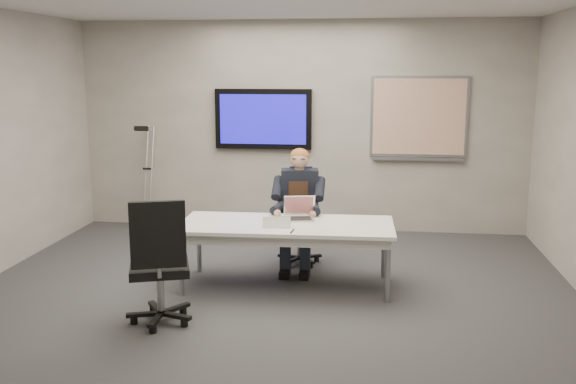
# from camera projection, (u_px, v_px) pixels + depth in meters

# --- Properties ---
(floor) EXTENTS (6.00, 6.00, 0.02)m
(floor) POSITION_uv_depth(u_px,v_px,m) (265.00, 307.00, 5.93)
(floor) COLOR #323235
(floor) RESTS_ON ground
(wall_back) EXTENTS (6.00, 0.02, 2.80)m
(wall_back) POSITION_uv_depth(u_px,v_px,m) (301.00, 127.00, 8.58)
(wall_back) COLOR gray
(wall_back) RESTS_ON ground
(wall_front) EXTENTS (6.00, 0.02, 2.80)m
(wall_front) POSITION_uv_depth(u_px,v_px,m) (148.00, 253.00, 2.74)
(wall_front) COLOR gray
(wall_front) RESTS_ON ground
(conference_table) EXTENTS (2.15, 0.94, 0.65)m
(conference_table) POSITION_uv_depth(u_px,v_px,m) (287.00, 231.00, 6.40)
(conference_table) COLOR white
(conference_table) RESTS_ON ground
(tv_display) EXTENTS (1.30, 0.09, 0.80)m
(tv_display) POSITION_uv_depth(u_px,v_px,m) (263.00, 119.00, 8.58)
(tv_display) COLOR black
(tv_display) RESTS_ON wall_back
(whiteboard) EXTENTS (1.25, 0.08, 1.10)m
(whiteboard) POSITION_uv_depth(u_px,v_px,m) (419.00, 118.00, 8.33)
(whiteboard) COLOR #929499
(whiteboard) RESTS_ON wall_back
(office_chair_far) EXTENTS (0.61, 0.61, 0.97)m
(office_chair_far) POSITION_uv_depth(u_px,v_px,m) (299.00, 236.00, 7.24)
(office_chair_far) COLOR black
(office_chair_far) RESTS_ON ground
(office_chair_near) EXTENTS (0.68, 0.68, 1.12)m
(office_chair_near) POSITION_uv_depth(u_px,v_px,m) (160.00, 285.00, 5.48)
(office_chair_near) COLOR black
(office_chair_near) RESTS_ON ground
(seated_person) EXTENTS (0.43, 0.74, 1.32)m
(seated_person) POSITION_uv_depth(u_px,v_px,m) (298.00, 222.00, 6.97)
(seated_person) COLOR #202836
(seated_person) RESTS_ON office_chair_far
(crutch) EXTENTS (0.47, 0.86, 1.53)m
(crutch) POSITION_uv_depth(u_px,v_px,m) (148.00, 176.00, 8.71)
(crutch) COLOR #A7AAAF
(crutch) RESTS_ON ground
(laptop) EXTENTS (0.36, 0.36, 0.23)m
(laptop) POSITION_uv_depth(u_px,v_px,m) (298.00, 213.00, 6.57)
(laptop) COLOR silver
(laptop) RESTS_ON conference_table
(name_tent) EXTENTS (0.27, 0.11, 0.11)m
(name_tent) POSITION_uv_depth(u_px,v_px,m) (277.00, 222.00, 6.22)
(name_tent) COLOR white
(name_tent) RESTS_ON conference_table
(pen) EXTENTS (0.03, 0.15, 0.01)m
(pen) POSITION_uv_depth(u_px,v_px,m) (292.00, 231.00, 6.06)
(pen) COLOR black
(pen) RESTS_ON conference_table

